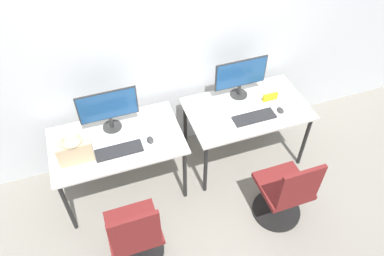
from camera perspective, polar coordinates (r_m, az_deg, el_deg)
ground_plane at (r=3.97m, az=0.71°, el=-10.33°), size 20.00×20.00×0.00m
wall_back at (r=3.58m, az=-3.86°, el=13.67°), size 12.00×0.05×2.80m
desk_left at (r=3.60m, az=-11.32°, el=-2.63°), size 1.22×0.73×0.73m
monitor_left at (r=3.50m, az=-12.63°, el=2.96°), size 0.55×0.18×0.43m
keyboard_left at (r=3.44m, az=-11.05°, el=-3.39°), size 0.43×0.15×0.02m
mouse_left at (r=3.48m, az=-6.38°, el=-1.80°), size 0.06×0.09×0.03m
office_chair_left at (r=3.35m, az=-8.59°, el=-16.09°), size 0.48×0.48×0.90m
desk_right at (r=3.87m, az=8.32°, el=2.24°), size 1.22×0.73×0.73m
monitor_right at (r=3.81m, az=7.43°, el=7.86°), size 0.55×0.18×0.43m
keyboard_right at (r=3.72m, az=9.45°, el=1.63°), size 0.43×0.15×0.02m
mouse_right at (r=3.84m, az=13.32°, el=2.67°), size 0.06×0.09×0.03m
office_chair_right at (r=3.64m, az=13.97°, el=-9.80°), size 0.48×0.48×0.90m
handbag at (r=3.39m, az=-17.45°, el=-3.29°), size 0.30×0.18×0.25m
placard_right at (r=3.93m, az=11.82°, el=4.65°), size 0.16×0.03×0.08m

